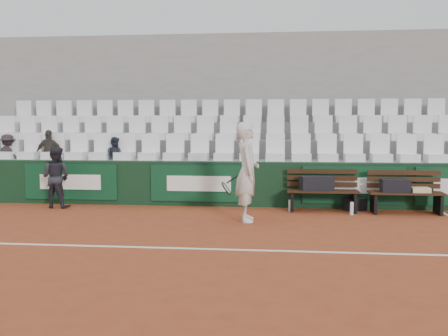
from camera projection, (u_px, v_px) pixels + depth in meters
ground at (173, 248)px, 7.44m from camera, size 80.00×80.00×0.00m
court_baseline at (173, 248)px, 7.44m from camera, size 18.00×0.06×0.01m
back_barrier at (212, 184)px, 11.34m from camera, size 18.00×0.34×1.00m
grandstand_tier_front at (212, 180)px, 11.97m from camera, size 18.00×0.95×1.00m
grandstand_tier_mid at (217, 168)px, 12.90m from camera, size 18.00×0.95×1.45m
grandstand_tier_back at (221, 157)px, 13.82m from camera, size 18.00×0.95×1.90m
grandstand_rear_wall at (223, 112)px, 14.33m from camera, size 18.00×0.30×4.40m
seat_row_front at (211, 147)px, 11.73m from camera, size 11.90×0.44×0.63m
seat_row_mid at (216, 128)px, 12.63m from camera, size 11.90×0.44×0.63m
seat_row_back at (220, 111)px, 13.53m from camera, size 11.90×0.44×0.63m
bench_left at (323, 201)px, 10.60m from camera, size 1.50×0.56×0.45m
bench_right at (406, 203)px, 10.32m from camera, size 1.50×0.56×0.45m
sports_bag_left at (317, 183)px, 10.62m from camera, size 0.74×0.46×0.30m
sports_bag_right at (395, 186)px, 10.30m from camera, size 0.59×0.31×0.27m
towel at (420, 190)px, 10.25m from camera, size 0.38×0.28×0.10m
sports_bag_ground at (355, 204)px, 10.73m from camera, size 0.50×0.41×0.27m
water_bottle_near at (290, 206)px, 10.58m from camera, size 0.07×0.07×0.25m
water_bottle_far at (352, 208)px, 10.18m from camera, size 0.07×0.07×0.26m
tennis_player at (247, 172)px, 9.47m from camera, size 0.76×0.73×1.89m
ball_kid at (56, 177)px, 11.03m from camera, size 0.71×0.59×1.36m
spectator_a at (7, 137)px, 12.29m from camera, size 0.75×0.54×1.05m
spectator_b at (49, 135)px, 12.18m from camera, size 0.71×0.36×1.16m
spectator_c at (114, 139)px, 12.01m from camera, size 0.57×0.50×0.99m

